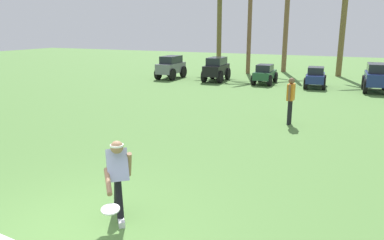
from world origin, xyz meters
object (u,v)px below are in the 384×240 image
(frisbee_thrower, at_px, (118,175))
(parked_car_slot_a, at_px, (171,67))
(teammate_near_sideline, at_px, (291,97))
(palm_tree_left_of_centre, at_px, (250,7))
(parked_car_slot_e, at_px, (376,77))
(palm_tree_far_left, at_px, (219,20))
(parked_car_slot_d, at_px, (316,77))
(parked_car_slot_b, at_px, (216,69))
(parked_car_slot_c, at_px, (265,74))
(palm_tree_right_of_centre, at_px, (287,14))
(frisbee_in_flight, at_px, (110,209))
(palm_tree_far_right, at_px, (345,9))

(frisbee_thrower, relative_size, parked_car_slot_a, 0.60)
(teammate_near_sideline, relative_size, palm_tree_left_of_centre, 0.22)
(parked_car_slot_e, xyz_separation_m, palm_tree_far_left, (-9.97, 4.20, 2.86))
(parked_car_slot_d, bearing_deg, palm_tree_left_of_centre, 138.60)
(parked_car_slot_a, bearing_deg, parked_car_slot_d, 0.48)
(parked_car_slot_a, xyz_separation_m, parked_car_slot_e, (11.59, -0.06, 0.00))
(frisbee_thrower, height_order, palm_tree_left_of_centre, palm_tree_left_of_centre)
(parked_car_slot_d, bearing_deg, parked_car_slot_a, -179.52)
(parked_car_slot_b, height_order, parked_car_slot_c, parked_car_slot_b)
(teammate_near_sideline, relative_size, parked_car_slot_a, 0.66)
(parked_car_slot_c, relative_size, palm_tree_right_of_centre, 0.32)
(parked_car_slot_d, height_order, palm_tree_right_of_centre, palm_tree_right_of_centre)
(frisbee_in_flight, xyz_separation_m, palm_tree_far_right, (1.60, 22.33, 3.61))
(parked_car_slot_c, xyz_separation_m, palm_tree_far_right, (3.59, 5.32, 3.66))
(parked_car_slot_c, bearing_deg, palm_tree_far_right, 56.00)
(frisbee_thrower, bearing_deg, parked_car_slot_b, 105.55)
(parked_car_slot_a, relative_size, palm_tree_far_left, 0.41)
(parked_car_slot_d, relative_size, palm_tree_far_left, 0.39)
(parked_car_slot_b, height_order, palm_tree_left_of_centre, palm_tree_left_of_centre)
(teammate_near_sideline, relative_size, parked_car_slot_c, 0.70)
(frisbee_thrower, height_order, parked_car_slot_c, frisbee_thrower)
(parked_car_slot_a, bearing_deg, frisbee_in_flight, -64.82)
(palm_tree_far_right, bearing_deg, palm_tree_left_of_centre, -170.25)
(parked_car_slot_e, bearing_deg, parked_car_slot_b, 178.68)
(palm_tree_far_left, xyz_separation_m, palm_tree_right_of_centre, (4.07, 2.42, 0.39))
(teammate_near_sideline, bearing_deg, frisbee_in_flight, -96.94)
(parked_car_slot_c, height_order, palm_tree_left_of_centre, palm_tree_left_of_centre)
(teammate_near_sideline, xyz_separation_m, parked_car_slot_b, (-5.92, 8.55, -0.20))
(parked_car_slot_b, xyz_separation_m, palm_tree_right_of_centre, (2.70, 6.42, 3.25))
(frisbee_thrower, xyz_separation_m, parked_car_slot_c, (-1.59, 16.27, -0.23))
(parked_car_slot_b, distance_m, palm_tree_left_of_centre, 5.78)
(frisbee_thrower, xyz_separation_m, frisbee_in_flight, (0.40, -0.75, -0.19))
(frisbee_thrower, distance_m, parked_car_slot_a, 17.71)
(palm_tree_far_left, distance_m, palm_tree_left_of_centre, 2.21)
(frisbee_thrower, relative_size, parked_car_slot_b, 0.59)
(parked_car_slot_b, distance_m, palm_tree_far_left, 5.10)
(palm_tree_right_of_centre, bearing_deg, parked_car_slot_c, -88.10)
(palm_tree_far_right, bearing_deg, palm_tree_right_of_centre, 164.99)
(palm_tree_right_of_centre, bearing_deg, palm_tree_far_left, -149.25)
(frisbee_in_flight, relative_size, palm_tree_far_left, 0.06)
(frisbee_in_flight, relative_size, teammate_near_sideline, 0.23)
(teammate_near_sideline, distance_m, parked_car_slot_d, 8.49)
(parked_car_slot_c, distance_m, palm_tree_far_right, 7.38)
(palm_tree_left_of_centre, bearing_deg, parked_car_slot_a, -128.62)
(parked_car_slot_e, relative_size, palm_tree_far_right, 0.32)
(parked_car_slot_c, bearing_deg, parked_car_slot_a, -177.79)
(parked_car_slot_d, xyz_separation_m, palm_tree_left_of_centre, (-5.06, 4.46, 3.88))
(frisbee_thrower, height_order, palm_tree_right_of_centre, palm_tree_right_of_centre)
(parked_car_slot_c, bearing_deg, palm_tree_right_of_centre, 91.90)
(palm_tree_far_left, bearing_deg, parked_car_slot_d, -29.92)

